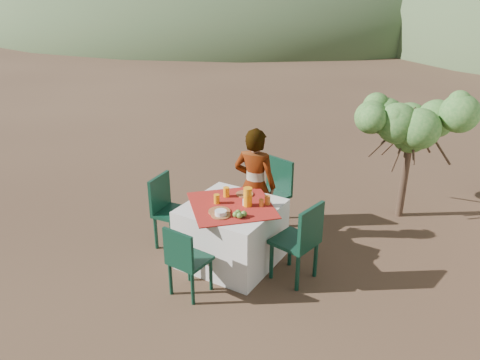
# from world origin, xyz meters

# --- Properties ---
(ground) EXTENTS (160.00, 160.00, 0.00)m
(ground) POSITION_xyz_m (0.00, 0.00, 0.00)
(ground) COLOR #3A241A
(ground) RESTS_ON ground
(table) EXTENTS (1.30, 1.30, 0.76)m
(table) POSITION_xyz_m (-0.35, -0.33, 0.38)
(table) COLOR silver
(table) RESTS_ON ground
(chair_far) EXTENTS (0.54, 0.54, 0.96)m
(chair_far) POSITION_xyz_m (-0.34, 0.74, 0.53)
(chair_far) COLOR black
(chair_far) RESTS_ON ground
(chair_near) EXTENTS (0.41, 0.41, 0.83)m
(chair_near) POSITION_xyz_m (-0.41, -1.16, 0.46)
(chair_near) COLOR black
(chair_near) RESTS_ON ground
(chair_left) EXTENTS (0.48, 0.48, 0.93)m
(chair_left) POSITION_xyz_m (-1.26, -0.39, 0.52)
(chair_left) COLOR black
(chair_left) RESTS_ON ground
(chair_right) EXTENTS (0.52, 0.52, 0.96)m
(chair_right) POSITION_xyz_m (0.51, -0.27, 0.53)
(chair_right) COLOR black
(chair_right) RESTS_ON ground
(person) EXTENTS (0.61, 0.45, 1.52)m
(person) POSITION_xyz_m (-0.40, 0.30, 0.76)
(person) COLOR #8C6651
(person) RESTS_ON ground
(shrub_tree) EXTENTS (1.40, 1.37, 1.64)m
(shrub_tree) POSITION_xyz_m (1.15, 2.01, 1.30)
(shrub_tree) COLOR #4A3625
(shrub_tree) RESTS_ON ground
(hill_near_left) EXTENTS (40.00, 40.00, 16.00)m
(hill_near_left) POSITION_xyz_m (-18.00, 30.00, 0.00)
(hill_near_left) COLOR #334828
(hill_near_left) RESTS_ON ground
(hill_far_center) EXTENTS (60.00, 60.00, 24.00)m
(hill_far_center) POSITION_xyz_m (-4.00, 52.00, 0.00)
(hill_far_center) COLOR slate
(hill_far_center) RESTS_ON ground
(plate_far) EXTENTS (0.22, 0.22, 0.01)m
(plate_far) POSITION_xyz_m (-0.36, -0.01, 0.77)
(plate_far) COLOR brown
(plate_far) RESTS_ON table
(plate_near) EXTENTS (0.25, 0.25, 0.01)m
(plate_near) POSITION_xyz_m (-0.37, -0.56, 0.77)
(plate_near) COLOR brown
(plate_near) RESTS_ON table
(glass_far) EXTENTS (0.07, 0.07, 0.12)m
(glass_far) POSITION_xyz_m (-0.52, -0.17, 0.82)
(glass_far) COLOR orange
(glass_far) RESTS_ON table
(glass_near) EXTENTS (0.07, 0.07, 0.11)m
(glass_near) POSITION_xyz_m (-0.52, -0.38, 0.82)
(glass_near) COLOR orange
(glass_near) RESTS_ON table
(juice_pitcher) EXTENTS (0.10, 0.10, 0.22)m
(juice_pitcher) POSITION_xyz_m (-0.18, -0.25, 0.87)
(juice_pitcher) COLOR orange
(juice_pitcher) RESTS_ON table
(bowl_plate) EXTENTS (0.22, 0.22, 0.01)m
(bowl_plate) POSITION_xyz_m (-0.31, -0.62, 0.77)
(bowl_plate) COLOR brown
(bowl_plate) RESTS_ON table
(white_bowl) EXTENTS (0.13, 0.13, 0.05)m
(white_bowl) POSITION_xyz_m (-0.31, -0.62, 0.80)
(white_bowl) COLOR white
(white_bowl) RESTS_ON bowl_plate
(jar_left) EXTENTS (0.05, 0.05, 0.09)m
(jar_left) POSITION_xyz_m (-0.04, -0.18, 0.81)
(jar_left) COLOR orange
(jar_left) RESTS_ON table
(jar_right) EXTENTS (0.07, 0.07, 0.11)m
(jar_right) POSITION_xyz_m (-0.00, -0.10, 0.82)
(jar_right) COLOR orange
(jar_right) RESTS_ON table
(napkin_holder) EXTENTS (0.07, 0.05, 0.09)m
(napkin_holder) POSITION_xyz_m (-0.19, -0.27, 0.81)
(napkin_holder) COLOR white
(napkin_holder) RESTS_ON table
(fruit_cluster) EXTENTS (0.14, 0.13, 0.07)m
(fruit_cluster) POSITION_xyz_m (-0.12, -0.54, 0.80)
(fruit_cluster) COLOR #59822F
(fruit_cluster) RESTS_ON table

